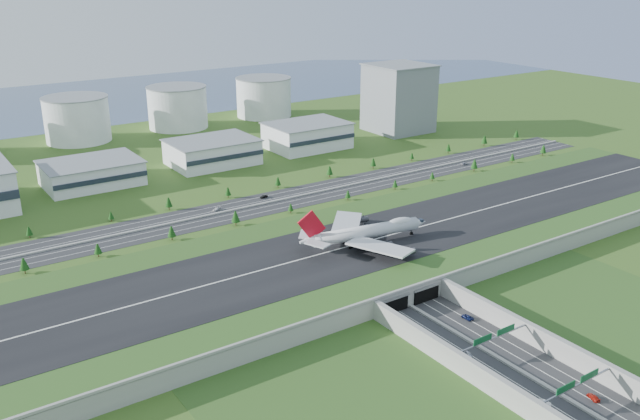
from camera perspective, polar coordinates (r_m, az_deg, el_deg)
ground at (r=320.94m, az=1.69°, el=-4.63°), size 1200.00×1200.00×0.00m
airfield_deck at (r=319.17m, az=1.71°, el=-3.96°), size 520.00×100.00×9.20m
underpass_road at (r=254.92m, az=15.10°, el=-11.52°), size 38.80×120.40×8.00m
sign_gantry_near at (r=255.53m, az=14.43°, el=-10.45°), size 38.70×0.70×9.80m
sign_gantry_far at (r=237.97m, az=20.83°, el=-13.68°), size 38.70×0.70×9.80m
north_expressway at (r=396.12m, az=-6.33°, el=0.17°), size 560.00×36.00×0.12m
tree_row at (r=402.86m, az=-3.81°, el=1.28°), size 501.26×48.70×8.43m
hangar_mid_a at (r=458.31m, az=-18.68°, el=2.95°), size 58.00×42.00×15.00m
hangar_mid_b at (r=485.67m, az=-9.05°, el=4.83°), size 58.00×42.00×17.00m
hangar_mid_c at (r=522.85m, az=-1.08°, el=6.27°), size 58.00×42.00×19.00m
office_tower at (r=578.76m, az=6.65°, el=9.31°), size 46.00×46.00×55.00m
fuel_tank_b at (r=574.90m, az=-19.78°, el=7.18°), size 50.00×50.00×35.00m
fuel_tank_c at (r=600.70m, az=-11.90°, el=8.44°), size 50.00×50.00×35.00m
fuel_tank_d at (r=636.89m, az=-4.76°, el=9.44°), size 50.00×50.00×35.00m
bay_water at (r=748.52m, az=-20.49°, el=8.49°), size 1200.00×260.00×0.06m
boeing_747 at (r=322.25m, az=3.83°, el=-1.84°), size 68.35×64.11×21.25m
car_0 at (r=256.20m, az=12.39°, el=-11.76°), size 3.07×4.72×1.49m
car_1 at (r=238.08m, az=18.38°, el=-15.12°), size 2.88×4.39×1.37m
car_2 at (r=280.29m, az=12.30°, el=-8.80°), size 2.52×5.41×1.50m
car_3 at (r=245.69m, az=22.03°, el=-14.41°), size 3.52×5.59×1.51m
car_5 at (r=411.78m, az=-4.76°, el=1.13°), size 5.17×2.54×1.63m
car_6 at (r=490.06m, az=12.03°, el=3.85°), size 5.86×3.18×1.56m
car_7 at (r=394.09m, az=-8.69°, el=0.08°), size 5.91×3.76×1.60m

